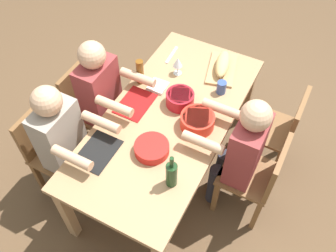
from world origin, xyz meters
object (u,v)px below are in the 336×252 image
Objects in this scene: diner_far_center at (240,149)px; diner_near_center at (104,95)px; serving_bowl_fruit at (152,148)px; cup_far_left at (221,87)px; chair_near_center at (90,105)px; bread_loaf at (223,64)px; serving_bowl_greens at (197,120)px; dining_table at (168,124)px; chair_far_center at (259,175)px; chair_near_right at (52,147)px; chair_far_left at (279,128)px; wine_glass at (178,63)px; diner_near_right at (65,140)px; napkin_stack at (158,86)px; serving_bowl_pasta at (180,98)px; wine_bottle at (172,174)px; cutting_board at (222,69)px; beer_bottle at (140,72)px.

diner_far_center is 1.17m from diner_near_center.
cup_far_left is (-0.75, 0.21, 0.01)m from serving_bowl_fruit.
chair_near_center is 2.66× the size of bread_loaf.
serving_bowl_greens is (-0.36, 0.18, 0.02)m from serving_bowl_fruit.
dining_table is 2.19× the size of chair_far_center.
chair_near_right and chair_near_center have the same top height.
chair_far_center and bread_loaf have the same top height.
wine_glass reaches higher than chair_far_left.
chair_near_center is at bearing -53.54° from wine_glass.
dining_table is 0.78m from diner_near_right.
diner_far_center and diner_near_center have the same top height.
napkin_stack is (-0.24, 0.55, 0.27)m from chair_near_center.
napkin_stack is (-0.75, 0.55, 0.27)m from chair_near_right.
serving_bowl_greens is at bearing 41.14° from wine_glass.
chair_far_left is (-0.51, 0.77, -0.17)m from dining_table.
dining_table is at bearing 18.12° from wine_glass.
chair_far_left is 6.07× the size of napkin_stack.
bread_loaf is at bearing 147.67° from diner_near_right.
chair_near_center is (-0.51, 0.00, 0.00)m from chair_near_right.
serving_bowl_greens reaches higher than napkin_stack.
wine_glass reaches higher than bread_loaf.
chair_near_right is 3.92× the size of serving_bowl_pasta.
dining_table is at bearing -90.00° from chair_far_center.
serving_bowl_pasta is at bearing -15.72° from bread_loaf.
dining_table is 0.60m from wine_bottle.
serving_bowl_greens is at bearing 152.74° from serving_bowl_fruit.
wine_bottle is 0.89m from napkin_stack.
chair_near_right is 3.48× the size of serving_bowl_fruit.
cutting_board is (-0.67, 0.16, 0.09)m from dining_table.
wine_glass is (-0.46, -0.92, 0.37)m from chair_far_center.
beer_bottle reaches higher than chair_far_center.
cutting_board is 0.27m from cup_far_left.
serving_bowl_pasta is at bearing -105.92° from diner_far_center.
chair_near_center reaches higher than cutting_board.
wine_glass reaches higher than serving_bowl_greens.
wine_glass is at bearing -56.02° from cutting_board.
beer_bottle is at bearing 136.71° from diner_near_center.
cup_far_left is (-0.19, 0.62, -0.06)m from beer_bottle.
wine_bottle reaches higher than chair_far_left.
diner_far_center reaches higher than napkin_stack.
diner_near_right is 1.41× the size of chair_near_center.
chair_near_center is 2.93× the size of wine_bottle.
diner_near_right is at bearing -32.33° from cutting_board.
diner_near_right reaches higher than serving_bowl_greens.
cutting_board is (-1.00, 0.12, -0.03)m from serving_bowl_fruit.
dining_table is at bearing 90.00° from chair_near_center.
cup_far_left is at bearing 84.98° from wine_glass.
chair_near_right is 2.93× the size of wine_bottle.
cutting_board is at bearing 123.98° from wine_glass.
chair_far_center is 2.12× the size of cutting_board.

